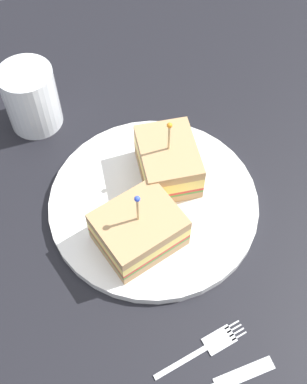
% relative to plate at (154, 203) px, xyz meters
% --- Properties ---
extents(ground_plane, '(0.99, 0.99, 0.02)m').
position_rel_plate_xyz_m(ground_plane, '(0.00, 0.00, -0.02)').
color(ground_plane, black).
extents(plate, '(0.28, 0.28, 0.01)m').
position_rel_plate_xyz_m(plate, '(0.00, 0.00, 0.00)').
color(plate, white).
rests_on(plate, ground_plane).
extents(sandwich_half_front, '(0.12, 0.11, 0.10)m').
position_rel_plate_xyz_m(sandwich_half_front, '(0.03, 0.05, 0.03)').
color(sandwich_half_front, tan).
rests_on(sandwich_half_front, plate).
extents(sandwich_half_back, '(0.07, 0.10, 0.10)m').
position_rel_plate_xyz_m(sandwich_half_back, '(-0.03, -0.04, 0.03)').
color(sandwich_half_back, tan).
rests_on(sandwich_half_back, plate).
extents(drink_glass, '(0.08, 0.08, 0.10)m').
position_rel_plate_xyz_m(drink_glass, '(0.14, -0.19, 0.04)').
color(drink_glass, silver).
rests_on(drink_glass, ground_plane).
extents(fork, '(0.12, 0.04, 0.00)m').
position_rel_plate_xyz_m(fork, '(-0.02, 0.20, -0.00)').
color(fork, silver).
rests_on(fork, ground_plane).
extents(knife, '(0.13, 0.03, 0.00)m').
position_rel_plate_xyz_m(knife, '(-0.02, 0.24, -0.00)').
color(knife, silver).
rests_on(knife, ground_plane).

